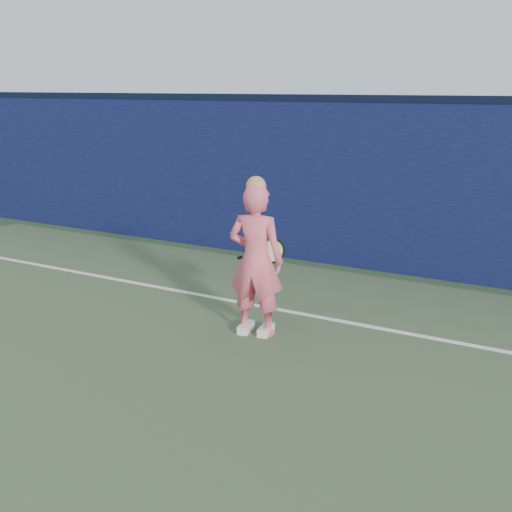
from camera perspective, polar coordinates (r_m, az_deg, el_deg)
The scene contains 4 objects.
backstop_wall at distance 10.66m, azimuth 0.77°, elevation 6.92°, with size 24.00×0.40×2.50m, color black.
wall_cap at distance 10.55m, azimuth 0.80°, elevation 13.93°, with size 24.00×0.42×0.10m, color black.
player at distance 7.09m, azimuth -0.00°, elevation -0.36°, with size 0.68×0.51×1.80m.
racket at distance 7.52m, azimuth 1.22°, elevation 0.42°, with size 0.56×0.24×0.31m.
Camera 1 is at (5.02, -2.78, 2.74)m, focal length 45.00 mm.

